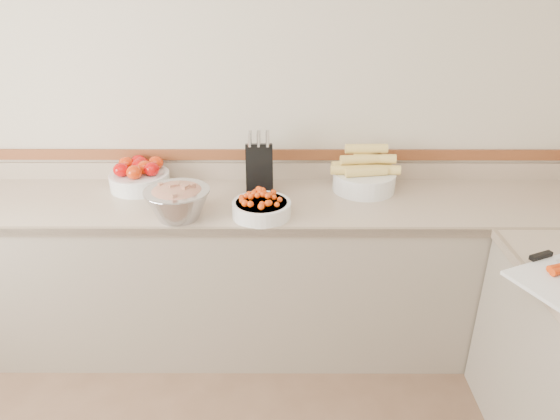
{
  "coord_description": "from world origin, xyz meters",
  "views": [
    {
      "loc": [
        0.36,
        -0.73,
        1.99
      ],
      "look_at": [
        0.35,
        1.35,
        1.0
      ],
      "focal_mm": 32.0,
      "sensor_mm": 36.0,
      "label": 1
    }
  ],
  "objects_px": {
    "knife_block": "(259,167)",
    "corn_bowl": "(364,176)",
    "tomato_bowl": "(140,175)",
    "cherry_tomato_bowl": "(261,206)",
    "rhubarb_bowl": "(178,200)"
  },
  "relations": [
    {
      "from": "knife_block",
      "to": "corn_bowl",
      "type": "distance_m",
      "value": 0.58
    },
    {
      "from": "tomato_bowl",
      "to": "corn_bowl",
      "type": "distance_m",
      "value": 1.25
    },
    {
      "from": "knife_block",
      "to": "corn_bowl",
      "type": "bearing_deg",
      "value": 2.95
    },
    {
      "from": "knife_block",
      "to": "cherry_tomato_bowl",
      "type": "xyz_separation_m",
      "value": [
        0.02,
        -0.31,
        -0.09
      ]
    },
    {
      "from": "knife_block",
      "to": "rhubarb_bowl",
      "type": "distance_m",
      "value": 0.51
    },
    {
      "from": "tomato_bowl",
      "to": "cherry_tomato_bowl",
      "type": "relative_size",
      "value": 1.12
    },
    {
      "from": "knife_block",
      "to": "tomato_bowl",
      "type": "distance_m",
      "value": 0.68
    },
    {
      "from": "tomato_bowl",
      "to": "knife_block",
      "type": "bearing_deg",
      "value": -4.64
    },
    {
      "from": "cherry_tomato_bowl",
      "to": "knife_block",
      "type": "bearing_deg",
      "value": 93.97
    },
    {
      "from": "corn_bowl",
      "to": "rhubarb_bowl",
      "type": "distance_m",
      "value": 1.03
    },
    {
      "from": "tomato_bowl",
      "to": "cherry_tomato_bowl",
      "type": "bearing_deg",
      "value": -27.58
    },
    {
      "from": "tomato_bowl",
      "to": "cherry_tomato_bowl",
      "type": "xyz_separation_m",
      "value": [
        0.69,
        -0.36,
        -0.02
      ]
    },
    {
      "from": "cherry_tomato_bowl",
      "to": "rhubarb_bowl",
      "type": "xyz_separation_m",
      "value": [
        -0.41,
        -0.02,
        0.04
      ]
    },
    {
      "from": "knife_block",
      "to": "rhubarb_bowl",
      "type": "bearing_deg",
      "value": -139.32
    },
    {
      "from": "knife_block",
      "to": "tomato_bowl",
      "type": "bearing_deg",
      "value": 175.36
    }
  ]
}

